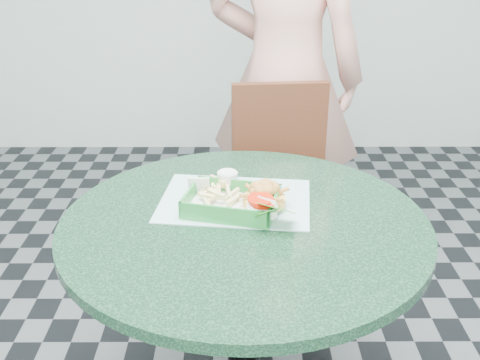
{
  "coord_description": "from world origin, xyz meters",
  "views": [
    {
      "loc": [
        -0.02,
        -1.3,
        1.48
      ],
      "look_at": [
        -0.01,
        0.1,
        0.84
      ],
      "focal_mm": 42.0,
      "sensor_mm": 36.0,
      "label": 1
    }
  ],
  "objects_px": {
    "sauce_ramekin": "(218,184)",
    "diner_person": "(286,32)",
    "dining_chair": "(279,188)",
    "food_basket": "(232,211)",
    "crab_sandwich": "(262,196)",
    "cafe_table": "(244,279)"
  },
  "relations": [
    {
      "from": "sauce_ramekin",
      "to": "diner_person",
      "type": "bearing_deg",
      "value": 73.48
    },
    {
      "from": "dining_chair",
      "to": "food_basket",
      "type": "distance_m",
      "value": 0.7
    },
    {
      "from": "crab_sandwich",
      "to": "sauce_ramekin",
      "type": "bearing_deg",
      "value": 148.24
    },
    {
      "from": "cafe_table",
      "to": "diner_person",
      "type": "relative_size",
      "value": 0.45
    },
    {
      "from": "dining_chair",
      "to": "crab_sandwich",
      "type": "distance_m",
      "value": 0.67
    },
    {
      "from": "dining_chair",
      "to": "sauce_ramekin",
      "type": "height_order",
      "value": "dining_chair"
    },
    {
      "from": "cafe_table",
      "to": "diner_person",
      "type": "bearing_deg",
      "value": 79.98
    },
    {
      "from": "dining_chair",
      "to": "diner_person",
      "type": "relative_size",
      "value": 0.43
    },
    {
      "from": "food_basket",
      "to": "sauce_ramekin",
      "type": "height_order",
      "value": "sauce_ramekin"
    },
    {
      "from": "food_basket",
      "to": "diner_person",
      "type": "bearing_deg",
      "value": 77.5
    },
    {
      "from": "diner_person",
      "to": "food_basket",
      "type": "height_order",
      "value": "diner_person"
    },
    {
      "from": "food_basket",
      "to": "sauce_ramekin",
      "type": "bearing_deg",
      "value": 110.64
    },
    {
      "from": "dining_chair",
      "to": "food_basket",
      "type": "bearing_deg",
      "value": -110.78
    },
    {
      "from": "diner_person",
      "to": "cafe_table",
      "type": "bearing_deg",
      "value": 97.32
    },
    {
      "from": "dining_chair",
      "to": "food_basket",
      "type": "xyz_separation_m",
      "value": [
        -0.18,
        -0.64,
        0.24
      ]
    },
    {
      "from": "dining_chair",
      "to": "diner_person",
      "type": "distance_m",
      "value": 0.63
    },
    {
      "from": "diner_person",
      "to": "sauce_ramekin",
      "type": "bearing_deg",
      "value": 90.82
    },
    {
      "from": "dining_chair",
      "to": "sauce_ramekin",
      "type": "relative_size",
      "value": 15.89
    },
    {
      "from": "cafe_table",
      "to": "dining_chair",
      "type": "height_order",
      "value": "dining_chair"
    },
    {
      "from": "dining_chair",
      "to": "sauce_ramekin",
      "type": "bearing_deg",
      "value": -117.37
    },
    {
      "from": "food_basket",
      "to": "cafe_table",
      "type": "bearing_deg",
      "value": -55.05
    },
    {
      "from": "cafe_table",
      "to": "sauce_ramekin",
      "type": "bearing_deg",
      "value": 115.58
    }
  ]
}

